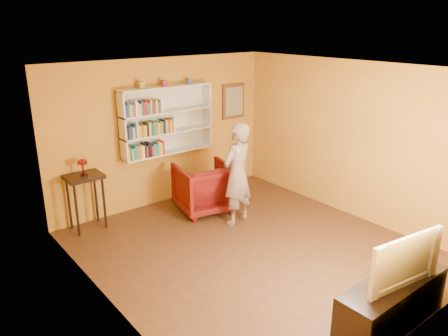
{
  "coord_description": "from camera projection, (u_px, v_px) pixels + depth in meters",
  "views": [
    {
      "loc": [
        -4.01,
        -4.34,
        3.3
      ],
      "look_at": [
        0.04,
        0.75,
        1.1
      ],
      "focal_mm": 35.0,
      "sensor_mm": 36.0,
      "label": 1
    }
  ],
  "objects": [
    {
      "name": "ruby_lustre",
      "position": [
        82.0,
        164.0,
        6.97
      ],
      "size": [
        0.17,
        0.17,
        0.27
      ],
      "color": "maroon",
      "rests_on": "console_table"
    },
    {
      "name": "tv_cabinet",
      "position": [
        391.0,
        303.0,
        4.94
      ],
      "size": [
        1.55,
        0.46,
        0.55
      ],
      "primitive_type": "cube",
      "color": "black",
      "rests_on": "ground"
    },
    {
      "name": "room_shell",
      "position": [
        254.0,
        187.0,
        6.32
      ],
      "size": [
        5.3,
        5.8,
        2.88
      ],
      "color": "#412715",
      "rests_on": "ground"
    },
    {
      "name": "books_row_middle",
      "position": [
        150.0,
        129.0,
        7.65
      ],
      "size": [
        0.97,
        0.19,
        0.26
      ],
      "color": "black",
      "rests_on": "bookshelf"
    },
    {
      "name": "framed_painting",
      "position": [
        233.0,
        101.0,
        8.88
      ],
      "size": [
        0.55,
        0.05,
        0.7
      ],
      "color": "#5A3219",
      "rests_on": "room_shell"
    },
    {
      "name": "television",
      "position": [
        398.0,
        258.0,
        4.75
      ],
      "size": [
        1.06,
        0.29,
        0.61
      ],
      "primitive_type": "imported",
      "rotation": [
        0.0,
        0.0,
        -0.14
      ],
      "color": "black",
      "rests_on": "tv_cabinet"
    },
    {
      "name": "console_table",
      "position": [
        85.0,
        184.0,
        7.08
      ],
      "size": [
        0.58,
        0.44,
        0.95
      ],
      "color": "black",
      "rests_on": "ground"
    },
    {
      "name": "ornament_right",
      "position": [
        189.0,
        81.0,
        7.96
      ],
      "size": [
        0.07,
        0.07,
        0.1
      ],
      "primitive_type": "cube",
      "color": "#475C76",
      "rests_on": "bookshelf"
    },
    {
      "name": "books_row_upper",
      "position": [
        143.0,
        108.0,
        7.46
      ],
      "size": [
        0.72,
        0.19,
        0.27
      ],
      "color": "navy",
      "rests_on": "bookshelf"
    },
    {
      "name": "ornament_centre",
      "position": [
        164.0,
        83.0,
        7.64
      ],
      "size": [
        0.08,
        0.08,
        0.11
      ],
      "primitive_type": "cube",
      "color": "maroon",
      "rests_on": "bookshelf"
    },
    {
      "name": "bookshelf",
      "position": [
        165.0,
        120.0,
        7.92
      ],
      "size": [
        1.8,
        0.29,
        1.23
      ],
      "color": "silver",
      "rests_on": "room_shell"
    },
    {
      "name": "person",
      "position": [
        237.0,
        174.0,
        7.28
      ],
      "size": [
        0.72,
        0.55,
        1.75
      ],
      "primitive_type": "imported",
      "rotation": [
        0.0,
        0.0,
        3.37
      ],
      "color": "#7A655A",
      "rests_on": "ground"
    },
    {
      "name": "books_row_lower",
      "position": [
        145.0,
        151.0,
        7.69
      ],
      "size": [
        0.71,
        0.19,
        0.27
      ],
      "color": "gold",
      "rests_on": "bookshelf"
    },
    {
      "name": "armchair",
      "position": [
        204.0,
        188.0,
        7.89
      ],
      "size": [
        1.13,
        1.15,
        0.88
      ],
      "primitive_type": "imported",
      "rotation": [
        0.0,
        0.0,
        2.92
      ],
      "color": "#4C0508",
      "rests_on": "ground"
    },
    {
      "name": "ornament_left",
      "position": [
        141.0,
        85.0,
        7.38
      ],
      "size": [
        0.09,
        0.09,
        0.12
      ],
      "primitive_type": "cube",
      "color": "olive",
      "rests_on": "bookshelf"
    },
    {
      "name": "game_remote",
      "position": [
        235.0,
        149.0,
        6.67
      ],
      "size": [
        0.04,
        0.15,
        0.04
      ],
      "primitive_type": "cube",
      "color": "white",
      "rests_on": "person"
    }
  ]
}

